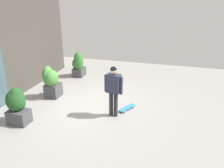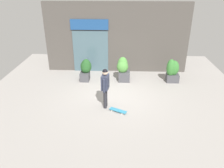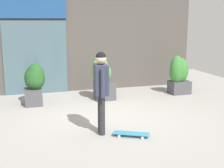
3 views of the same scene
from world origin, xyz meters
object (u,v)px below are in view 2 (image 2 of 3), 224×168
(planter_box_left, at_px, (123,69))
(planter_box_right, at_px, (86,69))
(planter_box_mid, at_px, (172,70))
(skateboard, at_px, (118,110))
(skateboarder, at_px, (105,84))

(planter_box_left, relative_size, planter_box_right, 1.10)
(planter_box_left, height_order, planter_box_right, planter_box_left)
(planter_box_mid, bearing_deg, planter_box_right, 179.62)
(planter_box_left, xyz_separation_m, planter_box_right, (-1.91, 0.03, -0.02))
(planter_box_left, xyz_separation_m, planter_box_mid, (2.48, 0.00, -0.03))
(planter_box_right, height_order, planter_box_mid, planter_box_mid)
(skateboard, relative_size, planter_box_right, 0.64)
(skateboard, height_order, planter_box_left, planter_box_left)
(skateboarder, relative_size, planter_box_right, 1.48)
(planter_box_left, bearing_deg, planter_box_right, 179.06)
(skateboard, height_order, planter_box_right, planter_box_right)
(planter_box_mid, bearing_deg, planter_box_left, -179.95)
(skateboard, xyz_separation_m, planter_box_left, (0.19, 3.02, 0.58))
(planter_box_left, bearing_deg, skateboarder, -104.99)
(skateboard, relative_size, planter_box_mid, 0.60)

